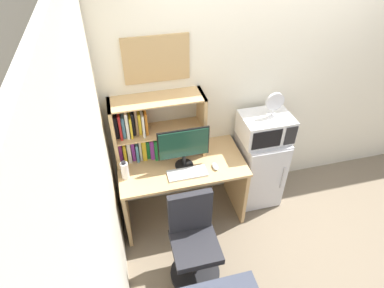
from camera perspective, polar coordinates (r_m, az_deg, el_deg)
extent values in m
cube|color=silver|center=(3.63, 17.84, 10.19)|extent=(6.40, 0.04, 2.60)
cube|color=silver|center=(1.95, -14.73, -19.35)|extent=(0.04, 4.40, 2.60)
cube|color=tan|center=(3.23, -1.87, -3.58)|extent=(1.25, 0.66, 0.03)
cube|color=tan|center=(3.47, -11.74, -9.85)|extent=(0.04, 0.59, 0.74)
cube|color=tan|center=(3.63, 7.72, -6.44)|extent=(0.04, 0.59, 0.74)
cube|color=tan|center=(3.12, -13.55, 1.60)|extent=(0.03, 0.28, 0.66)
cube|color=tan|center=(3.21, 1.69, 3.89)|extent=(0.03, 0.28, 0.66)
cube|color=tan|center=(2.96, -6.24, 7.82)|extent=(0.88, 0.28, 0.01)
cube|color=tan|center=(3.15, -5.81, 2.37)|extent=(0.82, 0.28, 0.01)
cube|color=purple|center=(3.28, -12.49, -1.00)|extent=(0.03, 0.17, 0.22)
cube|color=gold|center=(3.27, -11.81, -0.97)|extent=(0.03, 0.20, 0.22)
cube|color=silver|center=(3.27, -11.11, -0.76)|extent=(0.04, 0.19, 0.24)
cube|color=purple|center=(3.29, -10.39, -0.67)|extent=(0.03, 0.16, 0.22)
cube|color=teal|center=(3.28, -9.74, -0.79)|extent=(0.03, 0.20, 0.20)
cube|color=silver|center=(3.28, -9.21, -0.43)|extent=(0.02, 0.17, 0.23)
cube|color=gold|center=(3.27, -8.58, -0.35)|extent=(0.04, 0.19, 0.24)
cube|color=#197233|center=(3.29, -7.89, -0.38)|extent=(0.03, 0.16, 0.21)
cube|color=purple|center=(3.28, -7.23, -0.24)|extent=(0.04, 0.19, 0.22)
cube|color=#197233|center=(3.27, -6.57, -0.12)|extent=(0.03, 0.22, 0.24)
cube|color=black|center=(3.10, -13.28, 3.46)|extent=(0.03, 0.17, 0.23)
cube|color=#B21E1E|center=(3.08, -12.65, 3.64)|extent=(0.02, 0.21, 0.26)
cube|color=teal|center=(3.09, -12.09, 3.54)|extent=(0.03, 0.18, 0.22)
cube|color=silver|center=(3.07, -11.50, 3.95)|extent=(0.03, 0.21, 0.27)
cube|color=gold|center=(3.09, -10.85, 3.62)|extent=(0.02, 0.21, 0.22)
cube|color=black|center=(3.10, -10.44, 3.99)|extent=(0.02, 0.16, 0.24)
cube|color=brown|center=(3.08, -9.91, 4.49)|extent=(0.02, 0.17, 0.30)
cube|color=gold|center=(3.10, -9.33, 4.06)|extent=(0.03, 0.16, 0.23)
cube|color=silver|center=(3.08, -8.78, 4.03)|extent=(0.02, 0.23, 0.24)
cube|color=orange|center=(3.10, -8.22, 4.17)|extent=(0.02, 0.18, 0.23)
cylinder|color=black|center=(3.19, -1.39, -3.72)|extent=(0.18, 0.18, 0.02)
cylinder|color=black|center=(3.14, -1.41, -2.85)|extent=(0.04, 0.04, 0.11)
cube|color=black|center=(3.02, -1.49, 0.09)|extent=(0.49, 0.01, 0.32)
cube|color=#193D2D|center=(3.01, -1.47, 0.04)|extent=(0.47, 0.02, 0.29)
cube|color=silver|center=(3.10, -0.84, -5.19)|extent=(0.38, 0.15, 0.02)
ellipsoid|color=silver|center=(3.17, 4.08, -3.94)|extent=(0.05, 0.11, 0.03)
cylinder|color=silver|center=(3.08, -11.72, -4.59)|extent=(0.07, 0.07, 0.17)
cylinder|color=black|center=(3.01, -11.96, -3.23)|extent=(0.04, 0.04, 0.02)
cube|color=silver|center=(3.73, 11.57, -4.13)|extent=(0.46, 0.47, 0.86)
cube|color=silver|center=(3.58, 13.10, -6.65)|extent=(0.45, 0.01, 0.83)
cylinder|color=#B2B2B7|center=(3.61, 15.61, -5.78)|extent=(0.01, 0.01, 0.30)
cube|color=silver|center=(3.38, 12.77, 2.92)|extent=(0.51, 0.39, 0.26)
cube|color=black|center=(3.22, 13.06, 0.75)|extent=(0.30, 0.01, 0.20)
cube|color=black|center=(3.33, 16.98, 1.39)|extent=(0.12, 0.01, 0.21)
cylinder|color=silver|center=(3.33, 13.87, 4.95)|extent=(0.11, 0.11, 0.01)
cylinder|color=silver|center=(3.31, 13.97, 5.50)|extent=(0.02, 0.02, 0.06)
cylinder|color=silver|center=(3.24, 14.38, 7.26)|extent=(0.19, 0.03, 0.19)
cylinder|color=black|center=(3.34, 0.54, -21.69)|extent=(0.47, 0.47, 0.04)
cylinder|color=black|center=(3.16, 0.56, -19.86)|extent=(0.04, 0.04, 0.41)
cube|color=#232328|center=(2.97, 0.59, -17.60)|extent=(0.41, 0.41, 0.07)
cube|color=#232328|center=(2.87, -0.33, -11.79)|extent=(0.39, 0.06, 0.44)
cube|color=tan|center=(2.93, -6.28, 14.58)|extent=(0.59, 0.02, 0.42)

